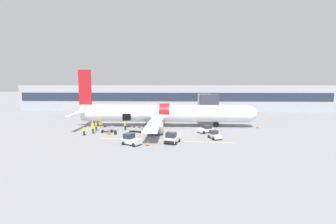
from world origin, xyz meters
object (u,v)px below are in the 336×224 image
ground_crew_supervisor (93,128)px  ground_crew_loader_a (92,125)px  baggage_cart_queued (137,130)px  ground_crew_marshal (96,126)px  suitcase_on_tarmac_upright (115,133)px  suitcase_on_tarmac_spare (109,133)px  airplane (162,114)px  ground_crew_loader_b (101,125)px  baggage_tug_lead (172,138)px  baggage_tug_rear (206,129)px  ground_crew_helper (84,131)px  baggage_tug_mid (131,140)px  ground_crew_driver (125,125)px  baggage_cart_loading (107,129)px  baggage_tug_spare (215,135)px

ground_crew_supervisor → ground_crew_loader_a: bearing=112.0°
baggage_cart_queued → ground_crew_marshal: bearing=173.2°
suitcase_on_tarmac_upright → suitcase_on_tarmac_spare: 1.12m
airplane → ground_crew_loader_b: (-12.12, -3.13, -1.89)m
airplane → baggage_tug_lead: size_ratio=12.54×
baggage_tug_rear → ground_crew_loader_b: (-20.56, 2.48, 0.30)m
ground_crew_supervisor → ground_crew_helper: ground_crew_supervisor is taller
ground_crew_supervisor → ground_crew_helper: bearing=-121.6°
baggage_tug_mid → ground_crew_loader_a: ground_crew_loader_a is taller
baggage_tug_mid → ground_crew_helper: bearing=148.6°
baggage_tug_lead → baggage_tug_rear: baggage_tug_lead is taller
suitcase_on_tarmac_spare → baggage_tug_mid: bearing=-50.7°
baggage_cart_queued → ground_crew_loader_a: ground_crew_loader_a is taller
baggage_cart_queued → ground_crew_supervisor: (-7.86, -1.45, 0.45)m
ground_crew_loader_b → ground_crew_supervisor: ground_crew_supervisor is taller
baggage_cart_queued → ground_crew_driver: ground_crew_driver is taller
baggage_cart_loading → ground_crew_loader_b: (-2.11, 2.67, 0.37)m
baggage_tug_spare → suitcase_on_tarmac_spare: 18.40m
airplane → suitcase_on_tarmac_spare: bearing=-137.4°
baggage_tug_rear → ground_crew_helper: size_ratio=1.99×
baggage_tug_rear → ground_crew_driver: ground_crew_driver is taller
airplane → ground_crew_supervisor: (-12.22, -7.22, -1.86)m
baggage_tug_lead → ground_crew_driver: ground_crew_driver is taller
ground_crew_loader_a → suitcase_on_tarmac_upright: ground_crew_loader_a is taller
baggage_tug_spare → baggage_cart_queued: size_ratio=0.76×
airplane → ground_crew_helper: size_ratio=24.43×
airplane → baggage_tug_rear: size_ratio=12.30×
ground_crew_helper → baggage_cart_queued: bearing=19.1°
baggage_cart_queued → baggage_tug_spare: bearing=-18.9°
ground_crew_loader_b → ground_crew_driver: size_ratio=0.96×
ground_crew_marshal → suitcase_on_tarmac_upright: bearing=-34.3°
ground_crew_driver → suitcase_on_tarmac_spare: (-1.91, -4.32, -0.61)m
airplane → baggage_tug_lead: (2.32, -13.55, -2.04)m
baggage_tug_lead → suitcase_on_tarmac_upright: baggage_tug_lead is taller
ground_crew_loader_b → ground_crew_helper: (-1.08, -5.70, -0.06)m
ground_crew_loader_a → baggage_tug_lead: bearing=-31.0°
ground_crew_loader_b → ground_crew_loader_a: bearing=-147.0°
airplane → baggage_tug_rear: airplane is taller
baggage_tug_spare → suitcase_on_tarmac_spare: size_ratio=3.82×
suitcase_on_tarmac_upright → suitcase_on_tarmac_spare: (-1.08, -0.28, 0.01)m
baggage_tug_lead → baggage_tug_mid: size_ratio=0.94×
ground_crew_driver → ground_crew_helper: 7.88m
ground_crew_supervisor → suitcase_on_tarmac_upright: ground_crew_supervisor is taller
ground_crew_supervisor → baggage_tug_mid: bearing=-41.0°
airplane → suitcase_on_tarmac_upright: size_ratio=52.41×
baggage_tug_mid → ground_crew_marshal: size_ratio=1.82×
suitcase_on_tarmac_upright → baggage_cart_queued: bearing=31.8°
baggage_cart_loading → ground_crew_driver: ground_crew_driver is taller
baggage_tug_mid → baggage_tug_spare: size_ratio=1.14×
baggage_tug_rear → baggage_tug_spare: (0.87, -4.83, -0.01)m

